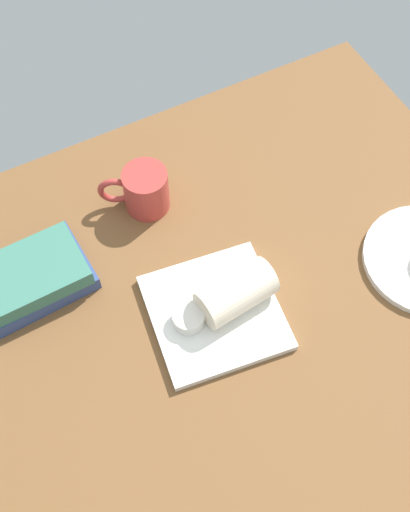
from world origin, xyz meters
The scene contains 6 objects.
dining_table centered at (0.00, 0.00, 2.00)cm, with size 110.00×90.00×4.00cm, color brown.
square_plate centered at (4.43, 2.34, 4.80)cm, with size 21.87×21.87×1.60cm, color white.
sauce_cup centered at (9.35, 2.06, 6.98)cm, with size 5.59×5.59×2.57cm.
breakfast_wrap centered at (0.50, 2.57, 9.13)cm, with size 7.06×7.06×13.24cm, color beige.
book_stack centered at (30.56, -17.70, 7.07)cm, with size 21.35×15.71×6.54cm.
coffee_mug centered at (5.35, -24.59, 8.70)cm, with size 12.74×8.79×9.19cm.
Camera 1 is at (27.58, 43.35, 104.39)cm, focal length 44.30 mm.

